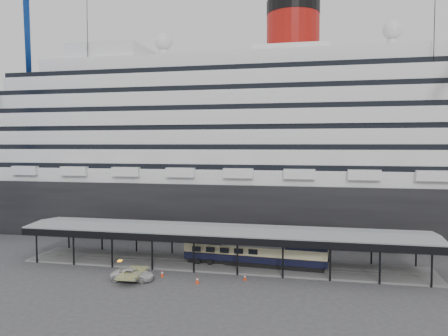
{
  "coord_description": "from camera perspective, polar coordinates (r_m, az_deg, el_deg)",
  "views": [
    {
      "loc": [
        12.63,
        -53.32,
        16.65
      ],
      "look_at": [
        -0.36,
        8.0,
        13.36
      ],
      "focal_mm": 35.0,
      "sensor_mm": 36.0,
      "label": 1
    }
  ],
  "objects": [
    {
      "name": "traffic_cone_mid",
      "position": [
        54.27,
        -3.51,
        -14.4
      ],
      "size": [
        0.45,
        0.45,
        0.85
      ],
      "rotation": [
        0.0,
        0.0,
        -0.04
      ],
      "color": "red",
      "rests_on": "ground"
    },
    {
      "name": "port_truck",
      "position": [
        56.4,
        -11.83,
        -13.46
      ],
      "size": [
        5.35,
        2.72,
        1.45
      ],
      "primitive_type": "imported",
      "rotation": [
        0.0,
        0.0,
        1.63
      ],
      "color": "silver",
      "rests_on": "ground"
    },
    {
      "name": "pullman_carriage",
      "position": [
        60.59,
        3.98,
        -10.64
      ],
      "size": [
        19.72,
        4.02,
        19.23
      ],
      "rotation": [
        0.0,
        0.0,
        -0.08
      ],
      "color": "black",
      "rests_on": "ground"
    },
    {
      "name": "traffic_cone_right",
      "position": [
        55.5,
        2.74,
        -14.06
      ],
      "size": [
        0.5,
        0.5,
        0.75
      ],
      "rotation": [
        0.0,
        0.0,
        0.39
      ],
      "color": "red",
      "rests_on": "ground"
    },
    {
      "name": "ground",
      "position": [
        57.27,
        -1.34,
        -13.9
      ],
      "size": [
        200.0,
        200.0,
        0.0
      ],
      "primitive_type": "plane",
      "color": "#3A3A3C",
      "rests_on": "ground"
    },
    {
      "name": "cruise_ship",
      "position": [
        86.26,
        3.58,
        4.13
      ],
      "size": [
        130.0,
        30.0,
        43.9
      ],
      "color": "black",
      "rests_on": "ground"
    },
    {
      "name": "platform_canopy",
      "position": [
        61.36,
        -0.25,
        -10.46
      ],
      "size": [
        56.0,
        9.18,
        5.3
      ],
      "color": "slate",
      "rests_on": "ground"
    },
    {
      "name": "traffic_cone_left",
      "position": [
        57.48,
        -8.07,
        -13.47
      ],
      "size": [
        0.4,
        0.4,
        0.77
      ],
      "rotation": [
        0.0,
        0.0,
        0.01
      ],
      "color": "#F5370D",
      "rests_on": "ground"
    }
  ]
}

